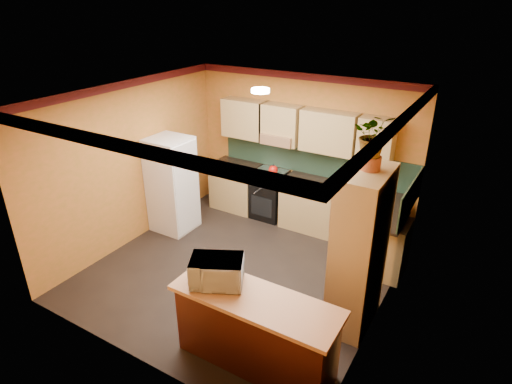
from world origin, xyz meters
TOP-DOWN VIEW (x-y plane):
  - room_shell at (0.02, 0.28)m, footprint 4.24×4.24m
  - base_cabinets_back at (0.13, 1.80)m, footprint 3.65×0.60m
  - countertop_back at (0.13, 1.80)m, footprint 3.65×0.62m
  - stove at (-0.49, 1.80)m, footprint 0.58×0.58m
  - kettle at (-0.39, 1.75)m, footprint 0.19×0.19m
  - sink at (0.91, 1.80)m, footprint 0.48×0.40m
  - base_cabinets_right at (1.80, 1.09)m, footprint 0.60×0.80m
  - countertop_right at (1.80, 1.09)m, footprint 0.62×0.80m
  - fridge at (-1.75, 0.54)m, footprint 0.68×0.66m
  - pantry at (1.85, -0.18)m, footprint 0.48×0.90m
  - fern_pot at (1.85, -0.13)m, footprint 0.22×0.22m
  - fern at (1.85, -0.13)m, footprint 0.54×0.51m
  - breakfast_bar at (1.14, -1.44)m, footprint 1.80×0.55m
  - bar_top at (1.14, -1.44)m, footprint 1.90×0.65m
  - microwave at (0.64, -1.44)m, footprint 0.70×0.62m

SIDE VIEW (x-z plane):
  - base_cabinets_back at x=0.13m, z-range 0.00..0.88m
  - base_cabinets_right at x=1.80m, z-range 0.00..0.88m
  - breakfast_bar at x=1.14m, z-range 0.00..0.88m
  - stove at x=-0.49m, z-range 0.00..0.91m
  - fridge at x=-1.75m, z-range 0.00..1.70m
  - countertop_back at x=0.13m, z-range 0.88..0.92m
  - countertop_right at x=1.80m, z-range 0.88..0.92m
  - bar_top at x=1.14m, z-range 0.88..0.93m
  - sink at x=0.91m, z-range 0.92..0.95m
  - kettle at x=-0.39m, z-range 0.91..1.09m
  - pantry at x=1.85m, z-range 0.00..2.10m
  - microwave at x=0.64m, z-range 0.93..1.25m
  - room_shell at x=0.02m, z-range 0.73..3.45m
  - fern_pot at x=1.85m, z-range 2.10..2.26m
  - fern at x=1.85m, z-range 2.26..2.75m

